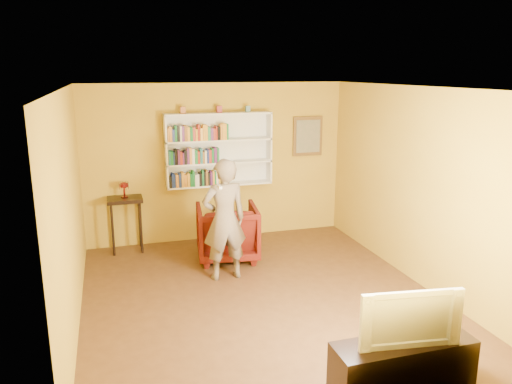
{
  "coord_description": "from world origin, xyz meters",
  "views": [
    {
      "loc": [
        -1.78,
        -5.8,
        2.91
      ],
      "look_at": [
        0.17,
        0.75,
        1.23
      ],
      "focal_mm": 35.0,
      "sensor_mm": 36.0,
      "label": 1
    }
  ],
  "objects_px": {
    "ruby_lustre": "(124,187)",
    "console_table": "(125,207)",
    "armchair": "(227,232)",
    "person": "(224,220)",
    "television": "(407,315)",
    "tv_cabinet": "(403,365)",
    "bookshelf": "(218,149)"
  },
  "relations": [
    {
      "from": "ruby_lustre",
      "to": "person",
      "type": "xyz_separation_m",
      "value": [
        1.29,
        -1.53,
        -0.22
      ]
    },
    {
      "from": "armchair",
      "to": "television",
      "type": "relative_size",
      "value": 1.0
    },
    {
      "from": "bookshelf",
      "to": "person",
      "type": "bearing_deg",
      "value": -99.96
    },
    {
      "from": "television",
      "to": "console_table",
      "type": "bearing_deg",
      "value": 124.61
    },
    {
      "from": "console_table",
      "to": "armchair",
      "type": "relative_size",
      "value": 0.95
    },
    {
      "from": "person",
      "to": "tv_cabinet",
      "type": "height_order",
      "value": "person"
    },
    {
      "from": "ruby_lustre",
      "to": "console_table",
      "type": "bearing_deg",
      "value": -45.0
    },
    {
      "from": "bookshelf",
      "to": "armchair",
      "type": "height_order",
      "value": "bookshelf"
    },
    {
      "from": "ruby_lustre",
      "to": "armchair",
      "type": "height_order",
      "value": "ruby_lustre"
    },
    {
      "from": "armchair",
      "to": "person",
      "type": "height_order",
      "value": "person"
    },
    {
      "from": "bookshelf",
      "to": "television",
      "type": "distance_m",
      "value": 4.79
    },
    {
      "from": "armchair",
      "to": "tv_cabinet",
      "type": "height_order",
      "value": "armchair"
    },
    {
      "from": "tv_cabinet",
      "to": "television",
      "type": "relative_size",
      "value": 1.42
    },
    {
      "from": "tv_cabinet",
      "to": "console_table",
      "type": "bearing_deg",
      "value": 116.97
    },
    {
      "from": "ruby_lustre",
      "to": "television",
      "type": "height_order",
      "value": "ruby_lustre"
    },
    {
      "from": "armchair",
      "to": "person",
      "type": "distance_m",
      "value": 0.88
    },
    {
      "from": "armchair",
      "to": "person",
      "type": "relative_size",
      "value": 0.55
    },
    {
      "from": "bookshelf",
      "to": "armchair",
      "type": "bearing_deg",
      "value": -95.14
    },
    {
      "from": "person",
      "to": "tv_cabinet",
      "type": "bearing_deg",
      "value": 103.97
    },
    {
      "from": "tv_cabinet",
      "to": "bookshelf",
      "type": "bearing_deg",
      "value": 98.57
    },
    {
      "from": "armchair",
      "to": "person",
      "type": "bearing_deg",
      "value": 81.54
    },
    {
      "from": "ruby_lustre",
      "to": "person",
      "type": "relative_size",
      "value": 0.15
    },
    {
      "from": "person",
      "to": "television",
      "type": "distance_m",
      "value": 3.14
    },
    {
      "from": "bookshelf",
      "to": "ruby_lustre",
      "type": "bearing_deg",
      "value": -174.26
    },
    {
      "from": "bookshelf",
      "to": "person",
      "type": "height_order",
      "value": "bookshelf"
    },
    {
      "from": "tv_cabinet",
      "to": "armchair",
      "type": "bearing_deg",
      "value": 102.02
    },
    {
      "from": "armchair",
      "to": "ruby_lustre",
      "type": "bearing_deg",
      "value": -20.36
    },
    {
      "from": "console_table",
      "to": "person",
      "type": "relative_size",
      "value": 0.52
    },
    {
      "from": "console_table",
      "to": "ruby_lustre",
      "type": "distance_m",
      "value": 0.34
    },
    {
      "from": "console_table",
      "to": "television",
      "type": "relative_size",
      "value": 0.95
    },
    {
      "from": "ruby_lustre",
      "to": "bookshelf",
      "type": "bearing_deg",
      "value": 5.74
    },
    {
      "from": "console_table",
      "to": "tv_cabinet",
      "type": "xyz_separation_m",
      "value": [
        2.29,
        -4.5,
        -0.51
      ]
    }
  ]
}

